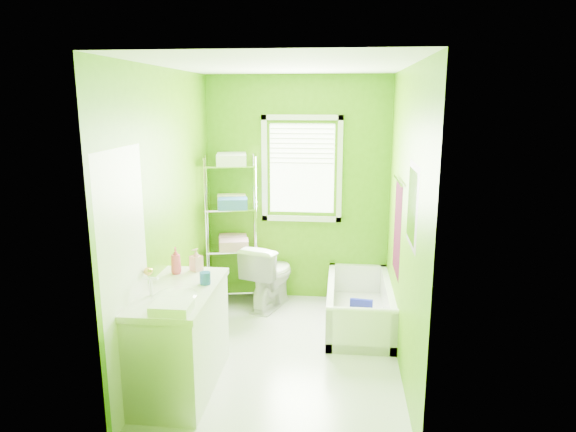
# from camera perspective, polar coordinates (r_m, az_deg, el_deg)

# --- Properties ---
(ground) EXTENTS (2.90, 2.90, 0.00)m
(ground) POSITION_cam_1_polar(r_m,az_deg,el_deg) (4.99, -0.48, -14.96)
(ground) COLOR silver
(ground) RESTS_ON ground
(room_envelope) EXTENTS (2.14, 2.94, 2.62)m
(room_envelope) POSITION_cam_1_polar(r_m,az_deg,el_deg) (4.48, -0.51, 2.82)
(room_envelope) COLOR #4A8B06
(room_envelope) RESTS_ON ground
(window) EXTENTS (0.92, 0.05, 1.22)m
(window) POSITION_cam_1_polar(r_m,az_deg,el_deg) (5.87, 1.55, 5.86)
(window) COLOR white
(window) RESTS_ON ground
(door) EXTENTS (0.09, 0.80, 2.00)m
(door) POSITION_cam_1_polar(r_m,az_deg,el_deg) (3.95, -17.48, -7.40)
(door) COLOR white
(door) RESTS_ON ground
(right_wall_decor) EXTENTS (0.04, 1.48, 1.17)m
(right_wall_decor) POSITION_cam_1_polar(r_m,az_deg,el_deg) (4.51, 12.64, -0.36)
(right_wall_decor) COLOR #3D071A
(right_wall_decor) RESTS_ON ground
(bathtub) EXTENTS (0.66, 1.42, 0.46)m
(bathtub) POSITION_cam_1_polar(r_m,az_deg,el_deg) (5.55, 7.88, -10.42)
(bathtub) COLOR white
(bathtub) RESTS_ON ground
(toilet) EXTENTS (0.64, 0.84, 0.76)m
(toilet) POSITION_cam_1_polar(r_m,az_deg,el_deg) (5.88, -2.08, -6.53)
(toilet) COLOR white
(toilet) RESTS_ON ground
(vanity) EXTENTS (0.58, 1.13, 1.09)m
(vanity) POSITION_cam_1_polar(r_m,az_deg,el_deg) (4.36, -11.92, -12.90)
(vanity) COLOR silver
(vanity) RESTS_ON ground
(wire_shelf_unit) EXTENTS (0.64, 0.52, 1.74)m
(wire_shelf_unit) POSITION_cam_1_polar(r_m,az_deg,el_deg) (5.87, -6.06, 0.36)
(wire_shelf_unit) COLOR silver
(wire_shelf_unit) RESTS_ON ground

